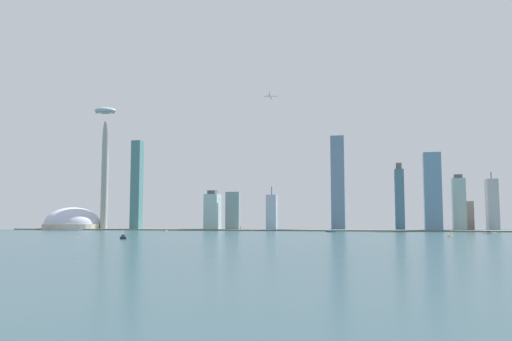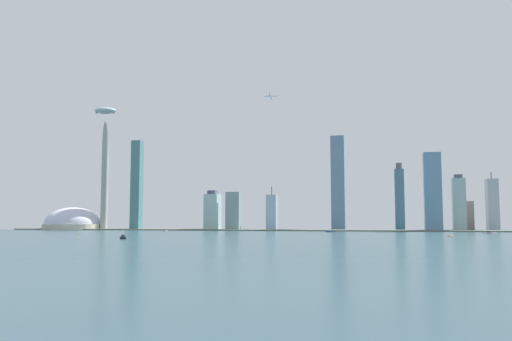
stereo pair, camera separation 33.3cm
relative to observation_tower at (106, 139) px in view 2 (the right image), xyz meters
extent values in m
plane|color=#2A464E|center=(312.77, -505.33, -171.53)|extent=(6000.00, 6000.00, 0.00)
cube|color=#626B5C|center=(312.77, -15.66, -170.53)|extent=(949.59, 48.16, 2.02)
cylinder|color=#9BA29B|center=(0.00, 0.00, -59.69)|extent=(12.71, 12.71, 223.70)
ellipsoid|color=#96B0BF|center=(0.00, 0.00, 52.16)|extent=(44.20, 44.20, 13.65)
torus|color=#9BA29B|center=(0.00, 0.00, 47.39)|extent=(40.30, 40.30, 2.73)
cone|color=silver|center=(0.00, 0.00, 117.44)|extent=(6.35, 6.35, 116.91)
cylinder|color=beige|center=(-60.46, -5.89, -166.39)|extent=(109.43, 109.43, 10.29)
ellipsoid|color=silver|center=(-60.46, -5.89, -161.24)|extent=(103.96, 103.96, 62.55)
cube|color=#9BBFBF|center=(216.76, -9.18, -140.06)|extent=(24.21, 27.34, 62.96)
cube|color=#4D4D65|center=(216.76, -9.18, -105.27)|extent=(14.53, 16.40, 6.61)
cube|color=gray|center=(253.57, -6.71, -138.16)|extent=(24.46, 12.73, 66.74)
cube|color=#5E88A8|center=(586.32, -5.49, -108.53)|extent=(27.00, 23.32, 126.01)
cube|color=#94B3B1|center=(627.33, 8.70, -128.89)|extent=(20.21, 16.93, 85.29)
cube|color=#565664|center=(627.33, 8.70, -83.28)|extent=(12.13, 10.16, 5.92)
cube|color=#9DA6AF|center=(684.68, 51.76, -128.61)|extent=(17.27, 27.00, 85.86)
cylinder|color=#4C4C51|center=(684.68, 51.76, -79.94)|extent=(1.60, 1.60, 11.49)
cube|color=slate|center=(428.87, 79.52, -85.63)|extent=(24.57, 23.69, 171.81)
cube|color=gray|center=(643.00, 52.01, -146.91)|extent=(22.88, 22.67, 49.25)
cylinder|color=#4C4C51|center=(643.00, 52.01, -108.75)|extent=(1.60, 1.60, 27.07)
cube|color=#678BA5|center=(202.93, 26.03, -139.37)|extent=(19.87, 14.22, 64.33)
cube|color=#427779|center=(69.45, -6.76, -89.71)|extent=(17.72, 16.96, 163.64)
cube|color=#436D81|center=(537.31, 99.57, -116.64)|extent=(16.57, 26.48, 109.78)
cube|color=#5B5F59|center=(537.31, 99.57, -56.02)|extent=(9.94, 15.89, 11.47)
cube|color=#8DB1AE|center=(29.37, 44.61, -83.36)|extent=(12.02, 16.47, 176.35)
cube|color=#99B1C9|center=(311.52, 45.06, -139.74)|extent=(18.48, 15.38, 63.59)
cylinder|color=#4C4C51|center=(311.52, 45.06, -100.58)|extent=(1.60, 1.60, 14.72)
cube|color=white|center=(163.91, -96.16, -170.83)|extent=(10.20, 5.15, 1.40)
cube|color=#3E2E4B|center=(163.91, -96.16, -169.29)|extent=(4.66, 3.10, 1.69)
cylinder|color=silver|center=(163.91, -96.16, -165.54)|extent=(0.24, 0.24, 5.81)
cube|color=navy|center=(432.09, -97.48, -170.87)|extent=(14.87, 7.65, 1.32)
cube|color=#94A9A3|center=(432.09, -97.48, -169.02)|extent=(6.81, 4.56, 2.39)
cylinder|color=silver|center=(432.09, -97.48, -164.97)|extent=(0.24, 0.24, 5.70)
cube|color=white|center=(644.54, -144.49, -170.59)|extent=(15.67, 17.09, 1.88)
cube|color=#393238|center=(644.54, -144.49, -168.69)|extent=(8.10, 8.53, 1.92)
cube|color=#18202E|center=(265.88, -427.80, -170.43)|extent=(9.54, 9.32, 2.20)
cube|color=#3C404C|center=(265.88, -427.80, -168.29)|extent=(4.71, 4.63, 2.08)
cylinder|color=silver|center=(265.88, -427.80, -164.25)|extent=(0.24, 0.24, 6.01)
cube|color=beige|center=(580.09, -293.15, -170.69)|extent=(7.75, 8.28, 1.68)
cube|color=silver|center=(580.09, -293.15, -168.50)|extent=(3.90, 4.08, 2.72)
cylinder|color=silver|center=(580.09, -293.15, -163.75)|extent=(0.24, 0.24, 6.77)
cone|color=yellow|center=(196.85, -395.58, -170.71)|extent=(1.32, 1.32, 1.65)
cylinder|color=silver|center=(312.72, 33.33, 70.25)|extent=(3.58, 24.76, 2.65)
sphere|color=silver|center=(312.25, 45.66, 70.25)|extent=(2.65, 2.65, 2.65)
cube|color=silver|center=(312.72, 33.33, 71.44)|extent=(27.18, 4.12, 0.50)
cube|color=silver|center=(313.11, 22.97, 70.65)|extent=(9.55, 2.52, 0.40)
cube|color=#2D333D|center=(313.11, 22.97, 74.08)|extent=(0.58, 2.18, 5.00)
camera|label=1|loc=(512.98, -897.23, -152.66)|focal=37.22mm
camera|label=2|loc=(513.31, -897.15, -152.66)|focal=37.22mm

